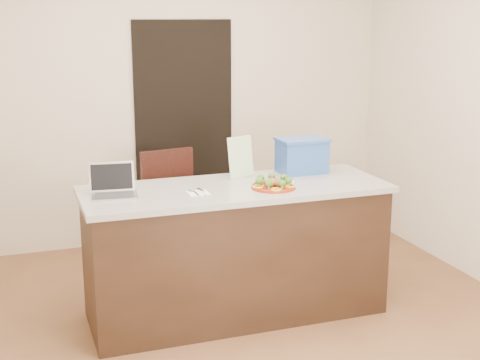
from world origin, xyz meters
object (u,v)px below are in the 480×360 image
object	(u,v)px
island	(236,251)
napkin	(198,193)
chair	(171,205)
laptop	(113,187)
plate	(273,186)
blue_box	(302,155)
yogurt_bottle	(292,184)

from	to	relation	value
island	napkin	bearing A→B (deg)	-161.49
chair	laptop	bearing A→B (deg)	-133.43
napkin	plate	bearing A→B (deg)	-4.24
blue_box	island	bearing A→B (deg)	-159.18
yogurt_bottle	laptop	world-z (taller)	laptop
yogurt_bottle	napkin	bearing A→B (deg)	174.03
napkin	yogurt_bottle	xyz separation A→B (m)	(0.63, -0.07, 0.02)
napkin	blue_box	size ratio (longest dim) A/B	0.38
plate	yogurt_bottle	distance (m)	0.12
laptop	chair	size ratio (longest dim) A/B	0.31
napkin	chair	distance (m)	1.06
yogurt_bottle	blue_box	size ratio (longest dim) A/B	0.18
laptop	chair	bearing A→B (deg)	62.62
island	laptop	xyz separation A→B (m)	(-0.81, 0.04, 0.51)
island	yogurt_bottle	size ratio (longest dim) A/B	32.04
island	blue_box	size ratio (longest dim) A/B	5.86
yogurt_bottle	chair	xyz separation A→B (m)	(-0.57, 1.06, -0.38)
island	laptop	distance (m)	0.96
napkin	yogurt_bottle	world-z (taller)	yogurt_bottle
laptop	yogurt_bottle	bearing A→B (deg)	-3.66
yogurt_bottle	blue_box	xyz separation A→B (m)	(0.25, 0.39, 0.10)
napkin	laptop	xyz separation A→B (m)	(-0.52, 0.14, 0.05)
island	blue_box	world-z (taller)	blue_box
plate	yogurt_bottle	bearing A→B (deg)	-13.22
yogurt_bottle	laptop	xyz separation A→B (m)	(-1.15, 0.21, 0.03)
napkin	laptop	size ratio (longest dim) A/B	0.43
napkin	laptop	world-z (taller)	laptop
yogurt_bottle	blue_box	distance (m)	0.47
plate	napkin	distance (m)	0.51
plate	yogurt_bottle	xyz separation A→B (m)	(0.12, -0.03, 0.01)
napkin	island	bearing A→B (deg)	18.51
island	chair	size ratio (longest dim) A/B	2.07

